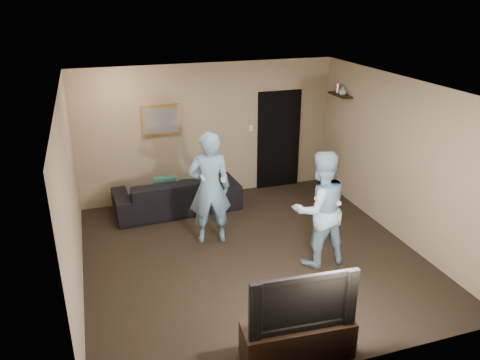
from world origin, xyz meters
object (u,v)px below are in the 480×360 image
object	(u,v)px
tv_console	(297,340)
wii_player_left	(210,188)
sofa	(177,193)
wii_player_right	(320,209)
television	(300,297)

from	to	relation	value
tv_console	wii_player_left	size ratio (longest dim) A/B	0.67
sofa	wii_player_right	size ratio (longest dim) A/B	1.29
sofa	wii_player_left	xyz separation A→B (m)	(0.30, -1.30, 0.59)
television	wii_player_right	world-z (taller)	wii_player_right
television	wii_player_left	distance (m)	2.89
tv_console	television	distance (m)	0.56
sofa	wii_player_left	world-z (taller)	wii_player_left
sofa	television	distance (m)	4.24
sofa	tv_console	world-z (taller)	sofa
tv_console	television	world-z (taller)	television
wii_player_right	sofa	bearing A→B (deg)	123.90
television	wii_player_left	bearing A→B (deg)	98.53
sofa	television	size ratio (longest dim) A/B	1.94
television	wii_player_right	distance (m)	2.07
sofa	wii_player_right	distance (m)	2.99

